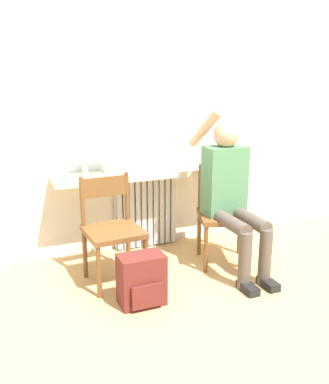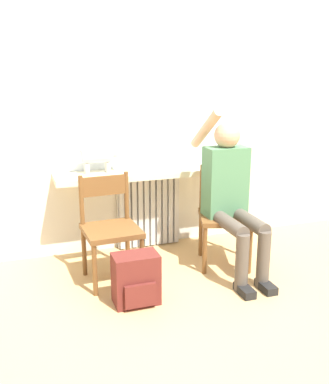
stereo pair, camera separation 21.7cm
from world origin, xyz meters
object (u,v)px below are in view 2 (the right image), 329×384
chair_left (110,227)px  person (231,191)px  cat (100,155)px  backpack (136,280)px  chair_right (225,214)px

chair_left → person: size_ratio=0.62×
person → cat: size_ratio=2.80×
chair_left → person: (0.96, -0.12, 0.23)m
chair_left → backpack: (0.08, -0.43, -0.25)m
person → backpack: (-0.88, -0.31, -0.48)m
person → cat: bearing=146.6°
chair_left → cat: bearing=82.7°
chair_right → cat: size_ratio=1.74×
chair_left → chair_right: size_ratio=1.00×
backpack → chair_left: bearing=100.9°
chair_left → cat: cat is taller
chair_left → chair_right: same height
chair_right → backpack: chair_right is taller
person → backpack: person is taller
chair_right → cat: cat is taller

